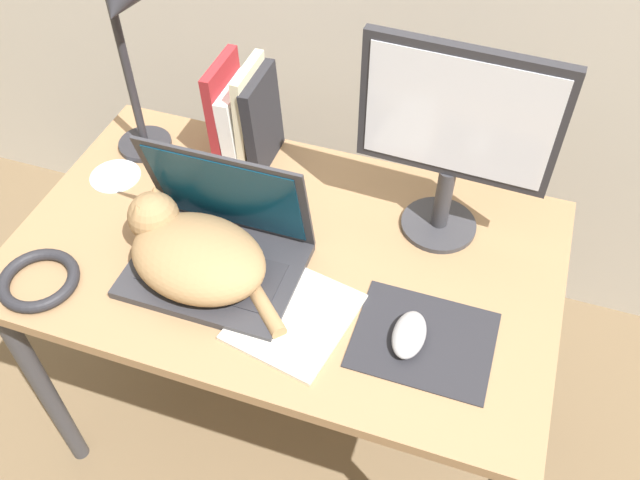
% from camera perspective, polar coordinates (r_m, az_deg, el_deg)
% --- Properties ---
extents(desk, '(1.17, 0.70, 0.74)m').
position_cam_1_polar(desk, '(1.52, -2.88, -2.96)').
color(desk, '#93704C').
rests_on(desk, ground_plane).
extents(laptop, '(0.35, 0.26, 0.27)m').
position_cam_1_polar(laptop, '(1.41, -8.53, -0.57)').
color(laptop, '#2D2D33').
rests_on(laptop, desk).
extents(cat, '(0.40, 0.26, 0.14)m').
position_cam_1_polar(cat, '(1.40, -10.72, -0.99)').
color(cat, '#99754C').
rests_on(cat, desk).
extents(external_monitor, '(0.39, 0.17, 0.45)m').
position_cam_1_polar(external_monitor, '(1.35, 11.33, 8.79)').
color(external_monitor, '#333338').
rests_on(external_monitor, desk).
extents(mousepad, '(0.27, 0.22, 0.00)m').
position_cam_1_polar(mousepad, '(1.33, 8.72, -8.29)').
color(mousepad, '#232328').
rests_on(mousepad, desk).
extents(computer_mouse, '(0.06, 0.11, 0.03)m').
position_cam_1_polar(computer_mouse, '(1.31, 7.52, -7.90)').
color(computer_mouse, '#99999E').
rests_on(computer_mouse, mousepad).
extents(book_row, '(0.13, 0.16, 0.26)m').
position_cam_1_polar(book_row, '(1.62, -6.38, 10.26)').
color(book_row, maroon).
rests_on(book_row, desk).
extents(desk_lamp, '(0.17, 0.17, 0.49)m').
position_cam_1_polar(desk_lamp, '(1.54, -16.13, 16.24)').
color(desk_lamp, '#28282D').
rests_on(desk_lamp, desk).
extents(cable_coil, '(0.17, 0.17, 0.02)m').
position_cam_1_polar(cable_coil, '(1.50, -22.61, -3.13)').
color(cable_coil, '#232328').
rests_on(cable_coil, desk).
extents(notepad, '(0.25, 0.27, 0.01)m').
position_cam_1_polar(notepad, '(1.34, -2.18, -6.48)').
color(notepad, silver).
rests_on(notepad, desk).
extents(cd_disc, '(0.12, 0.12, 0.00)m').
position_cam_1_polar(cd_disc, '(1.69, -16.86, 5.17)').
color(cd_disc, silver).
rests_on(cd_disc, desk).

